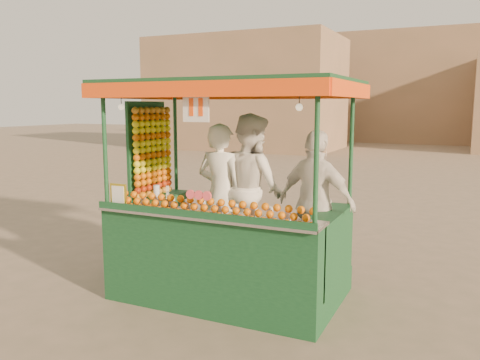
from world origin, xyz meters
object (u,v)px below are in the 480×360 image
at_px(vendor_left, 221,194).
at_px(vendor_right, 316,203).
at_px(vendor_middle, 252,188).
at_px(juice_cart, 221,229).

height_order(vendor_left, vendor_right, vendor_left).
distance_m(vendor_left, vendor_middle, 0.42).
xyz_separation_m(vendor_left, vendor_right, (1.25, 0.08, -0.03)).
relative_size(vendor_middle, vendor_right, 1.10).
xyz_separation_m(juice_cart, vendor_left, (-0.21, 0.39, 0.36)).
bearing_deg(vendor_right, vendor_middle, 5.69).
bearing_deg(vendor_left, vendor_middle, -140.66).
height_order(vendor_left, vendor_middle, vendor_middle).
relative_size(vendor_left, vendor_middle, 0.93).
xyz_separation_m(vendor_middle, vendor_right, (0.92, -0.16, -0.09)).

